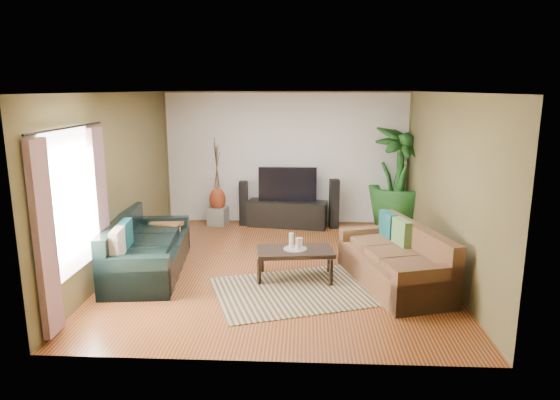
# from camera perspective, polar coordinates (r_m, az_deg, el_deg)

# --- Properties ---
(floor) EXTENTS (5.50, 5.50, 0.00)m
(floor) POSITION_cam_1_polar(r_m,az_deg,el_deg) (7.90, -0.07, -7.77)
(floor) COLOR #9B5628
(floor) RESTS_ON ground
(ceiling) EXTENTS (5.50, 5.50, 0.00)m
(ceiling) POSITION_cam_1_polar(r_m,az_deg,el_deg) (7.41, -0.08, 12.21)
(ceiling) COLOR white
(ceiling) RESTS_ON ground
(wall_back) EXTENTS (5.00, 0.00, 5.00)m
(wall_back) POSITION_cam_1_polar(r_m,az_deg,el_deg) (10.25, 0.72, 4.76)
(wall_back) COLOR brown
(wall_back) RESTS_ON ground
(wall_front) EXTENTS (5.00, 0.00, 5.00)m
(wall_front) POSITION_cam_1_polar(r_m,az_deg,el_deg) (4.87, -1.75, -4.15)
(wall_front) COLOR brown
(wall_front) RESTS_ON ground
(wall_left) EXTENTS (0.00, 5.50, 5.50)m
(wall_left) POSITION_cam_1_polar(r_m,az_deg,el_deg) (8.06, -18.13, 1.97)
(wall_left) COLOR brown
(wall_left) RESTS_ON ground
(wall_right) EXTENTS (0.00, 5.50, 5.50)m
(wall_right) POSITION_cam_1_polar(r_m,az_deg,el_deg) (7.82, 18.55, 1.62)
(wall_right) COLOR brown
(wall_right) RESTS_ON ground
(backwall_panel) EXTENTS (4.90, 0.00, 4.90)m
(backwall_panel) POSITION_cam_1_polar(r_m,az_deg,el_deg) (10.24, 0.72, 4.75)
(backwall_panel) COLOR white
(backwall_panel) RESTS_ON ground
(window_pane) EXTENTS (0.00, 1.80, 1.80)m
(window_pane) POSITION_cam_1_polar(r_m,az_deg,el_deg) (6.61, -22.87, -0.21)
(window_pane) COLOR white
(window_pane) RESTS_ON ground
(curtain_near) EXTENTS (0.08, 0.35, 2.20)m
(curtain_near) POSITION_cam_1_polar(r_m,az_deg,el_deg) (6.00, -25.29, -4.14)
(curtain_near) COLOR gray
(curtain_near) RESTS_ON ground
(curtain_far) EXTENTS (0.08, 0.35, 2.20)m
(curtain_far) POSITION_cam_1_polar(r_m,az_deg,el_deg) (7.30, -19.85, -0.83)
(curtain_far) COLOR gray
(curtain_far) RESTS_ON ground
(curtain_rod) EXTENTS (0.03, 1.90, 0.03)m
(curtain_rod) POSITION_cam_1_polar(r_m,az_deg,el_deg) (6.46, -23.15, 7.59)
(curtain_rod) COLOR black
(curtain_rod) RESTS_ON ground
(sofa_left) EXTENTS (1.20, 2.34, 0.85)m
(sofa_left) POSITION_cam_1_polar(r_m,az_deg,el_deg) (7.88, -14.82, -5.01)
(sofa_left) COLOR black
(sofa_left) RESTS_ON floor
(sofa_right) EXTENTS (1.45, 2.20, 0.85)m
(sofa_right) POSITION_cam_1_polar(r_m,az_deg,el_deg) (7.30, 12.86, -6.32)
(sofa_right) COLOR brown
(sofa_right) RESTS_ON floor
(area_rug) EXTENTS (2.63, 2.23, 0.01)m
(area_rug) POSITION_cam_1_polar(r_m,az_deg,el_deg) (7.06, 2.04, -10.30)
(area_rug) COLOR tan
(area_rug) RESTS_ON floor
(coffee_table) EXTENTS (1.17, 0.74, 0.45)m
(coffee_table) POSITION_cam_1_polar(r_m,az_deg,el_deg) (7.42, 1.74, -7.31)
(coffee_table) COLOR black
(coffee_table) RESTS_ON floor
(candle_tray) EXTENTS (0.34, 0.34, 0.02)m
(candle_tray) POSITION_cam_1_polar(r_m,az_deg,el_deg) (7.34, 1.76, -5.60)
(candle_tray) COLOR gray
(candle_tray) RESTS_ON coffee_table
(candle_tall) EXTENTS (0.07, 0.07, 0.22)m
(candle_tall) POSITION_cam_1_polar(r_m,az_deg,el_deg) (7.33, 1.30, -4.64)
(candle_tall) COLOR beige
(candle_tall) RESTS_ON candle_tray
(candle_mid) EXTENTS (0.07, 0.07, 0.17)m
(candle_mid) POSITION_cam_1_polar(r_m,az_deg,el_deg) (7.27, 2.07, -5.00)
(candle_mid) COLOR beige
(candle_mid) RESTS_ON candle_tray
(candle_short) EXTENTS (0.07, 0.07, 0.14)m
(candle_short) POSITION_cam_1_polar(r_m,az_deg,el_deg) (7.37, 2.32, -4.88)
(candle_short) COLOR white
(candle_short) RESTS_ON candle_tray
(tv_stand) EXTENTS (1.64, 0.72, 0.53)m
(tv_stand) POSITION_cam_1_polar(r_m,az_deg,el_deg) (10.15, 0.86, -1.57)
(tv_stand) COLOR black
(tv_stand) RESTS_ON floor
(television) EXTENTS (1.17, 0.06, 0.69)m
(television) POSITION_cam_1_polar(r_m,az_deg,el_deg) (10.03, 0.87, 1.83)
(television) COLOR black
(television) RESTS_ON tv_stand
(speaker_left) EXTENTS (0.17, 0.19, 0.91)m
(speaker_left) POSITION_cam_1_polar(r_m,az_deg,el_deg) (10.24, -4.18, -0.37)
(speaker_left) COLOR black
(speaker_left) RESTS_ON floor
(speaker_right) EXTENTS (0.21, 0.22, 0.99)m
(speaker_right) POSITION_cam_1_polar(r_m,az_deg,el_deg) (10.04, 6.20, -0.43)
(speaker_right) COLOR black
(speaker_right) RESTS_ON floor
(potted_plant) EXTENTS (1.61, 1.61, 2.06)m
(potted_plant) POSITION_cam_1_polar(r_m,az_deg,el_deg) (10.22, 13.32, 2.57)
(potted_plant) COLOR #194A18
(potted_plant) RESTS_ON floor
(plant_pot) EXTENTS (0.38, 0.38, 0.30)m
(plant_pot) POSITION_cam_1_polar(r_m,az_deg,el_deg) (10.40, 13.08, -2.22)
(plant_pot) COLOR black
(plant_pot) RESTS_ON floor
(pedestal) EXTENTS (0.42, 0.42, 0.37)m
(pedestal) POSITION_cam_1_polar(r_m,az_deg,el_deg) (10.38, -7.10, -1.81)
(pedestal) COLOR gray
(pedestal) RESTS_ON floor
(vase) EXTENTS (0.33, 0.33, 0.47)m
(vase) POSITION_cam_1_polar(r_m,az_deg,el_deg) (10.30, -7.15, 0.08)
(vase) COLOR maroon
(vase) RESTS_ON pedestal
(side_table) EXTENTS (0.62, 0.62, 0.55)m
(side_table) POSITION_cam_1_polar(r_m,az_deg,el_deg) (8.83, -12.45, -4.00)
(side_table) COLOR #965531
(side_table) RESTS_ON floor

